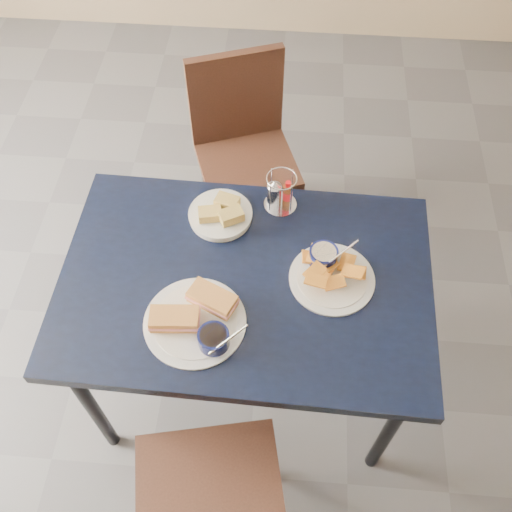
# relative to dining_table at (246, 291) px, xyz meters

# --- Properties ---
(ground) EXTENTS (6.00, 6.00, 0.00)m
(ground) POSITION_rel_dining_table_xyz_m (0.03, -0.08, -0.68)
(ground) COLOR #4D4D52
(ground) RESTS_ON ground
(dining_table) EXTENTS (1.16, 0.79, 0.75)m
(dining_table) POSITION_rel_dining_table_xyz_m (0.00, 0.00, 0.00)
(dining_table) COLOR black
(dining_table) RESTS_ON ground
(chair_far) EXTENTS (0.51, 0.51, 0.86)m
(chair_far) POSITION_rel_dining_table_xyz_m (-0.07, 0.88, -0.19)
(chair_far) COLOR black
(chair_far) RESTS_ON ground
(sandwich_plate) EXTENTS (0.31, 0.30, 0.12)m
(sandwich_plate) POSITION_rel_dining_table_xyz_m (-0.12, -0.16, 0.09)
(sandwich_plate) COLOR white
(sandwich_plate) RESTS_ON dining_table
(plantain_plate) EXTENTS (0.26, 0.26, 0.12)m
(plantain_plate) POSITION_rel_dining_table_xyz_m (0.25, 0.04, 0.09)
(plantain_plate) COLOR white
(plantain_plate) RESTS_ON dining_table
(bread_basket) EXTENTS (0.21, 0.21, 0.07)m
(bread_basket) POSITION_rel_dining_table_xyz_m (-0.10, 0.23, 0.09)
(bread_basket) COLOR white
(bread_basket) RESTS_ON dining_table
(condiment_caddy) EXTENTS (0.11, 0.11, 0.14)m
(condiment_caddy) POSITION_rel_dining_table_xyz_m (0.09, 0.31, 0.13)
(condiment_caddy) COLOR silver
(condiment_caddy) RESTS_ON dining_table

